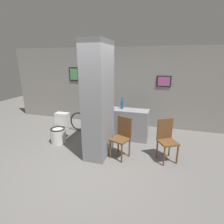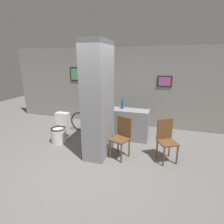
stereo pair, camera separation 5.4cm
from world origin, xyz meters
The scene contains 9 objects.
ground_plane centered at (0.00, 0.00, 0.00)m, with size 14.00×14.00×0.00m, color slate.
wall_back centered at (0.00, 2.63, 1.30)m, with size 8.00×0.09×2.60m.
pillar_center centered at (0.12, 0.46, 1.30)m, with size 0.51×0.92×2.60m.
counter_shelf centered at (0.55, 1.46, 0.43)m, with size 1.25×0.44×0.87m.
toilet centered at (-1.17, 0.75, 0.32)m, with size 0.41×0.57×0.77m.
chair_near_pillar centered at (0.67, 0.47, 0.52)m, with size 0.48×0.48×0.95m.
chair_by_doorway centered at (1.65, 0.62, 0.52)m, with size 0.51×0.51×0.95m.
bicycle centered at (-0.48, 1.59, 0.32)m, with size 1.61×0.42×0.67m.
bottle_tall centered at (0.42, 1.52, 0.99)m, with size 0.08×0.08×0.32m.
Camera 1 is at (1.48, -3.13, 2.21)m, focal length 28.00 mm.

